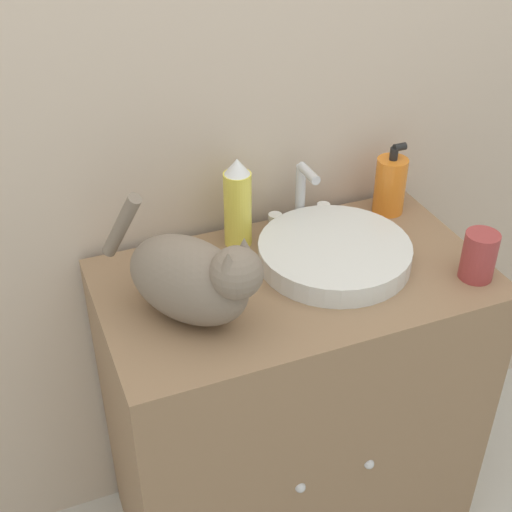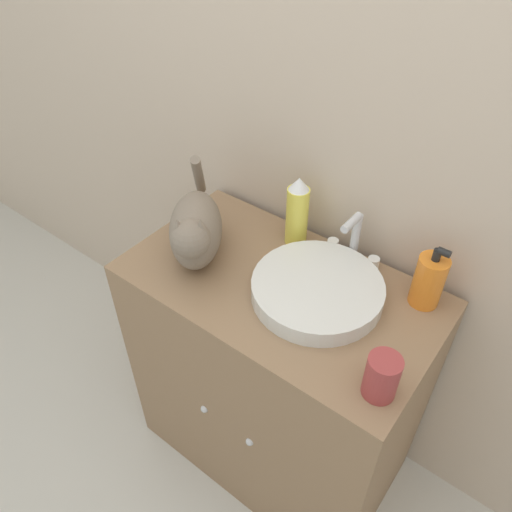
# 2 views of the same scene
# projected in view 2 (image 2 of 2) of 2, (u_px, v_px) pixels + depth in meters

# --- Properties ---
(ground_plane) EXTENTS (8.00, 8.00, 0.00)m
(ground_plane) POSITION_uv_depth(u_px,v_px,m) (232.00, 495.00, 1.72)
(ground_plane) COLOR beige
(wall_back) EXTENTS (6.00, 0.05, 2.50)m
(wall_back) POSITION_uv_depth(u_px,v_px,m) (352.00, 97.00, 1.21)
(wall_back) COLOR #C6B29E
(wall_back) RESTS_ON ground_plane
(vanity_cabinet) EXTENTS (0.84, 0.49, 0.84)m
(vanity_cabinet) POSITION_uv_depth(u_px,v_px,m) (275.00, 377.00, 1.59)
(vanity_cabinet) COLOR #8C6B4C
(vanity_cabinet) RESTS_ON ground_plane
(sink_basin) EXTENTS (0.34, 0.34, 0.05)m
(sink_basin) POSITION_uv_depth(u_px,v_px,m) (317.00, 290.00, 1.27)
(sink_basin) COLOR silver
(sink_basin) RESTS_ON vanity_cabinet
(faucet) EXTENTS (0.16, 0.09, 0.16)m
(faucet) POSITION_uv_depth(u_px,v_px,m) (354.00, 241.00, 1.34)
(faucet) COLOR silver
(faucet) RESTS_ON vanity_cabinet
(cat) EXTENTS (0.28, 0.33, 0.25)m
(cat) POSITION_uv_depth(u_px,v_px,m) (195.00, 229.00, 1.33)
(cat) COLOR #7A6B5B
(cat) RESTS_ON vanity_cabinet
(soap_bottle) EXTENTS (0.08, 0.08, 0.18)m
(soap_bottle) POSITION_uv_depth(u_px,v_px,m) (429.00, 281.00, 1.22)
(soap_bottle) COLOR orange
(soap_bottle) RESTS_ON vanity_cabinet
(spray_bottle) EXTENTS (0.06, 0.06, 0.21)m
(spray_bottle) POSITION_uv_depth(u_px,v_px,m) (297.00, 212.00, 1.38)
(spray_bottle) COLOR #EADB4C
(spray_bottle) RESTS_ON vanity_cabinet
(cup) EXTENTS (0.07, 0.07, 0.11)m
(cup) POSITION_uv_depth(u_px,v_px,m) (382.00, 377.00, 1.03)
(cup) COLOR #9E3838
(cup) RESTS_ON vanity_cabinet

